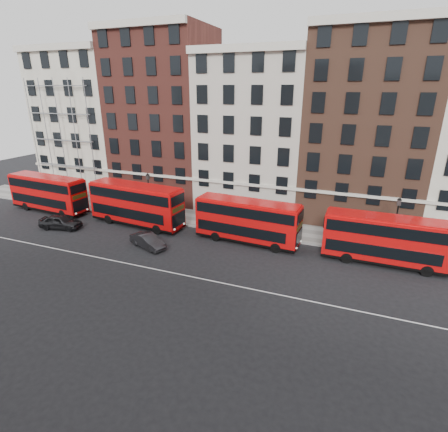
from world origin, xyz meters
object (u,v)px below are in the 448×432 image
at_px(bus_d, 385,239).
at_px(bus_c, 247,220).
at_px(car_rear, 60,222).
at_px(car_front, 148,241).
at_px(bus_b, 136,204).
at_px(bus_a, 48,193).

bearing_deg(bus_d, bus_c, -179.55).
relative_size(bus_c, car_rear, 2.31).
xyz_separation_m(bus_c, car_rear, (-20.35, -4.06, -1.58)).
distance_m(bus_c, car_front, 9.98).
bearing_deg(bus_b, bus_c, 5.30).
bearing_deg(bus_d, bus_a, -179.54).
bearing_deg(bus_b, bus_d, 5.30).
relative_size(bus_d, car_front, 2.55).
xyz_separation_m(bus_a, car_rear, (5.80, -4.06, -1.65)).
distance_m(bus_a, bus_c, 26.14).
height_order(bus_a, car_rear, bus_a).
bearing_deg(bus_a, bus_c, 4.20).
height_order(bus_d, car_rear, bus_d).
distance_m(bus_c, car_rear, 20.81).
xyz_separation_m(bus_b, car_front, (4.45, -4.72, -1.87)).
relative_size(car_rear, car_front, 1.12).
xyz_separation_m(bus_d, car_front, (-21.27, -4.72, -1.68)).
height_order(bus_c, bus_d, bus_c).
height_order(bus_a, car_front, bus_a).
height_order(bus_a, bus_c, bus_a).
bearing_deg(bus_c, bus_a, -176.17).
bearing_deg(car_front, bus_b, 63.09).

